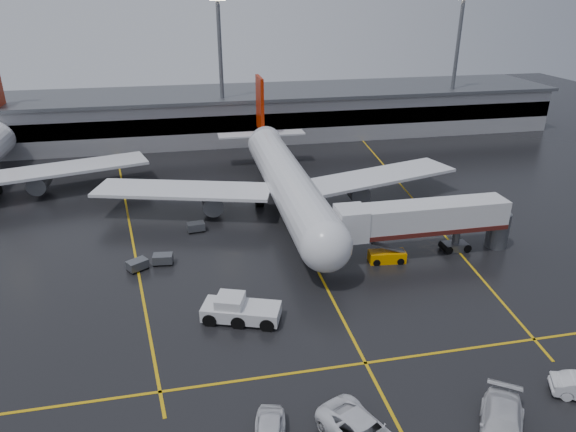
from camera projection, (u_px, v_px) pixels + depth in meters
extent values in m
plane|color=black|center=(301.00, 239.00, 59.63)|extent=(220.00, 220.00, 0.00)
cube|color=gold|center=(301.00, 239.00, 59.63)|extent=(0.25, 90.00, 0.02)
cube|color=gold|center=(365.00, 363.00, 39.90)|extent=(60.00, 0.25, 0.02)
cube|color=gold|center=(129.00, 219.00, 64.90)|extent=(9.99, 69.35, 0.02)
cube|color=gold|center=(411.00, 197.00, 71.92)|extent=(7.57, 69.64, 0.02)
cube|color=gray|center=(247.00, 115.00, 101.07)|extent=(120.00, 18.00, 8.00)
cube|color=black|center=(253.00, 123.00, 92.98)|extent=(120.00, 0.40, 3.00)
cube|color=#595B60|center=(246.00, 92.00, 99.34)|extent=(122.00, 19.00, 0.60)
cylinder|color=#595B60|center=(221.00, 76.00, 91.35)|extent=(0.70, 0.70, 25.00)
cube|color=#FFE5B2|center=(217.00, 0.00, 86.37)|extent=(2.60, 0.90, 0.20)
cylinder|color=#595B60|center=(455.00, 68.00, 99.66)|extent=(0.70, 0.70, 25.00)
cylinder|color=silver|center=(288.00, 182.00, 65.12)|extent=(5.20, 36.00, 5.20)
sphere|color=silver|center=(326.00, 246.00, 48.98)|extent=(5.20, 5.20, 5.20)
cone|color=silver|center=(262.00, 135.00, 83.71)|extent=(4.94, 8.00, 4.94)
cube|color=#9A1800|center=(260.00, 104.00, 82.64)|extent=(0.50, 5.50, 8.50)
cube|color=silver|center=(262.00, 134.00, 83.63)|extent=(14.00, 3.00, 0.25)
cube|color=silver|center=(183.00, 190.00, 64.83)|extent=(22.80, 11.83, 0.40)
cube|color=silver|center=(379.00, 176.00, 69.64)|extent=(22.80, 11.83, 0.40)
cylinder|color=#595B60|center=(212.00, 201.00, 65.15)|extent=(2.60, 4.50, 2.60)
cylinder|color=#595B60|center=(356.00, 190.00, 68.66)|extent=(2.60, 4.50, 2.60)
cylinder|color=#595B60|center=(317.00, 260.00, 52.95)|extent=(0.56, 0.56, 2.00)
cylinder|color=#595B60|center=(259.00, 199.00, 68.51)|extent=(0.56, 0.56, 2.00)
cylinder|color=#595B60|center=(306.00, 195.00, 69.69)|extent=(0.56, 0.56, 2.00)
cylinder|color=black|center=(317.00, 265.00, 53.18)|extent=(0.40, 1.10, 1.10)
cylinder|color=black|center=(259.00, 202.00, 68.69)|extent=(1.00, 1.40, 1.40)
cylinder|color=black|center=(306.00, 198.00, 69.87)|extent=(1.00, 1.40, 1.40)
cone|color=silver|center=(3.00, 130.00, 86.71)|extent=(4.94, 8.00, 4.94)
cube|color=silver|center=(3.00, 129.00, 86.63)|extent=(14.00, 3.00, 0.25)
cube|color=silver|center=(66.00, 168.00, 72.64)|extent=(22.80, 11.83, 0.40)
cylinder|color=#595B60|center=(40.00, 182.00, 71.66)|extent=(2.60, 4.50, 2.60)
cube|color=silver|center=(425.00, 217.00, 54.70)|extent=(18.00, 3.20, 3.00)
cube|color=#4D1813|center=(424.00, 228.00, 55.22)|extent=(18.00, 3.30, 0.50)
cube|color=silver|center=(351.00, 223.00, 53.19)|extent=(3.00, 3.40, 3.30)
cylinder|color=#595B60|center=(456.00, 238.00, 56.61)|extent=(0.80, 0.80, 3.00)
cube|color=#595B60|center=(455.00, 246.00, 57.03)|extent=(2.60, 1.60, 0.90)
cylinder|color=#595B60|center=(498.00, 230.00, 57.33)|extent=(2.40, 2.40, 4.00)
cylinder|color=black|center=(446.00, 247.00, 56.83)|extent=(0.90, 1.80, 0.90)
cylinder|color=black|center=(464.00, 246.00, 57.23)|extent=(0.90, 1.80, 0.90)
cube|color=silver|center=(241.00, 311.00, 44.81)|extent=(7.21, 4.80, 1.15)
cube|color=silver|center=(230.00, 301.00, 44.55)|extent=(2.94, 2.94, 0.96)
cube|color=black|center=(230.00, 301.00, 44.55)|extent=(2.65, 2.65, 0.86)
cylinder|color=black|center=(214.00, 312.00, 45.28)|extent=(2.15, 3.12, 1.24)
cylinder|color=black|center=(242.00, 315.00, 44.95)|extent=(2.15, 3.12, 1.24)
cylinder|color=black|center=(270.00, 317.00, 44.62)|extent=(2.15, 3.12, 1.24)
cube|color=orange|center=(387.00, 256.00, 54.60)|extent=(3.99, 2.00, 1.17)
cube|color=#595B60|center=(388.00, 247.00, 54.15)|extent=(3.78, 1.35, 1.34)
cylinder|color=black|center=(375.00, 259.00, 54.59)|extent=(0.93, 1.88, 0.75)
cylinder|color=black|center=(398.00, 258.00, 54.82)|extent=(0.93, 1.88, 0.75)
imported|color=silver|center=(502.00, 427.00, 32.86)|extent=(5.95, 6.99, 1.92)
cube|color=#595B60|center=(163.00, 258.00, 54.05)|extent=(2.13, 1.51, 0.90)
cylinder|color=black|center=(155.00, 265.00, 53.72)|extent=(0.40, 0.20, 0.40)
cylinder|color=black|center=(170.00, 264.00, 53.85)|extent=(0.40, 0.20, 0.40)
cylinder|color=black|center=(156.00, 260.00, 54.63)|extent=(0.40, 0.20, 0.40)
cylinder|color=black|center=(172.00, 260.00, 54.77)|extent=(0.40, 0.20, 0.40)
cube|color=#595B60|center=(137.00, 264.00, 52.90)|extent=(2.39, 2.18, 0.90)
cylinder|color=black|center=(133.00, 273.00, 52.25)|extent=(0.40, 0.20, 0.40)
cylinder|color=black|center=(147.00, 267.00, 53.28)|extent=(0.40, 0.20, 0.40)
cylinder|color=black|center=(128.00, 269.00, 52.91)|extent=(0.40, 0.20, 0.40)
cylinder|color=black|center=(142.00, 264.00, 53.93)|extent=(0.40, 0.20, 0.40)
cube|color=#595B60|center=(196.00, 226.00, 61.37)|extent=(2.15, 1.54, 0.90)
cylinder|color=black|center=(190.00, 233.00, 60.89)|extent=(0.40, 0.20, 0.40)
cylinder|color=black|center=(204.00, 231.00, 61.36)|extent=(0.40, 0.20, 0.40)
cylinder|color=black|center=(189.00, 229.00, 61.76)|extent=(0.40, 0.20, 0.40)
cylinder|color=black|center=(202.00, 227.00, 62.23)|extent=(0.40, 0.20, 0.40)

